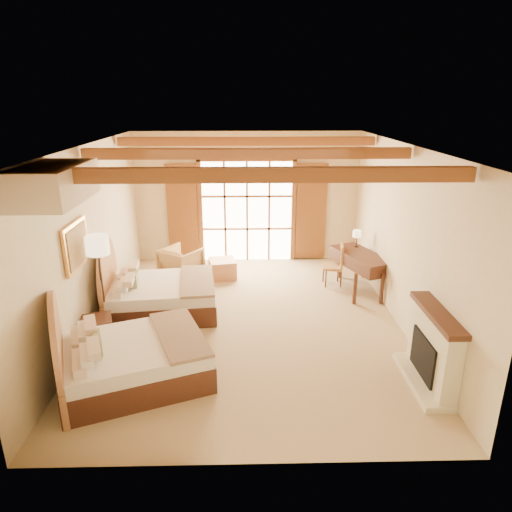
{
  "coord_description": "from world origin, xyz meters",
  "views": [
    {
      "loc": [
        -0.05,
        -7.62,
        3.95
      ],
      "look_at": [
        0.14,
        0.2,
        1.22
      ],
      "focal_mm": 32.0,
      "sensor_mm": 36.0,
      "label": 1
    }
  ],
  "objects_px": {
    "bed_far": "(154,293)",
    "armchair": "(181,263)",
    "nightstand": "(98,334)",
    "desk": "(360,271)",
    "bed_near": "(123,356)"
  },
  "relations": [
    {
      "from": "bed_far",
      "to": "armchair",
      "type": "relative_size",
      "value": 2.71
    },
    {
      "from": "nightstand",
      "to": "armchair",
      "type": "relative_size",
      "value": 0.7
    },
    {
      "from": "bed_far",
      "to": "desk",
      "type": "bearing_deg",
      "value": 7.16
    },
    {
      "from": "nightstand",
      "to": "desk",
      "type": "bearing_deg",
      "value": 7.77
    },
    {
      "from": "nightstand",
      "to": "armchair",
      "type": "distance_m",
      "value": 3.25
    },
    {
      "from": "bed_near",
      "to": "bed_far",
      "type": "distance_m",
      "value": 2.26
    },
    {
      "from": "bed_near",
      "to": "bed_far",
      "type": "relative_size",
      "value": 1.16
    },
    {
      "from": "bed_far",
      "to": "bed_near",
      "type": "bearing_deg",
      "value": -96.58
    },
    {
      "from": "nightstand",
      "to": "desk",
      "type": "height_order",
      "value": "desk"
    },
    {
      "from": "bed_far",
      "to": "armchair",
      "type": "height_order",
      "value": "bed_far"
    },
    {
      "from": "desk",
      "to": "bed_near",
      "type": "bearing_deg",
      "value": -163.72
    },
    {
      "from": "bed_near",
      "to": "desk",
      "type": "distance_m",
      "value": 5.36
    },
    {
      "from": "nightstand",
      "to": "bed_far",
      "type": "bearing_deg",
      "value": 46.19
    },
    {
      "from": "bed_near",
      "to": "nightstand",
      "type": "xyz_separation_m",
      "value": [
        -0.64,
        0.9,
        -0.12
      ]
    },
    {
      "from": "nightstand",
      "to": "desk",
      "type": "relative_size",
      "value": 0.34
    }
  ]
}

